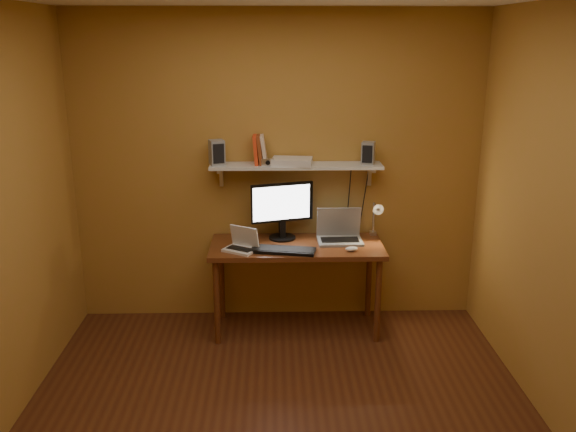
{
  "coord_description": "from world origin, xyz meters",
  "views": [
    {
      "loc": [
        -0.03,
        -3.39,
        2.38
      ],
      "look_at": [
        0.08,
        1.18,
        1.02
      ],
      "focal_mm": 38.0,
      "sensor_mm": 36.0,
      "label": 1
    }
  ],
  "objects_px": {
    "speaker_right": "(368,153)",
    "monitor": "(282,208)",
    "desk": "(297,254)",
    "speaker_left": "(217,152)",
    "router": "(292,161)",
    "shelf_camera": "(268,162)",
    "mouse": "(352,249)",
    "desk_lamp": "(376,215)",
    "keyboard": "(283,250)",
    "wall_shelf": "(296,166)",
    "netbook": "(242,244)",
    "laptop": "(339,232)"
  },
  "relations": [
    {
      "from": "desk",
      "to": "laptop",
      "type": "bearing_deg",
      "value": 15.44
    },
    {
      "from": "netbook",
      "to": "shelf_camera",
      "type": "height_order",
      "value": "shelf_camera"
    },
    {
      "from": "router",
      "to": "shelf_camera",
      "type": "bearing_deg",
      "value": -166.36
    },
    {
      "from": "wall_shelf",
      "to": "shelf_camera",
      "type": "height_order",
      "value": "shelf_camera"
    },
    {
      "from": "netbook",
      "to": "shelf_camera",
      "type": "relative_size",
      "value": 2.97
    },
    {
      "from": "mouse",
      "to": "speaker_left",
      "type": "distance_m",
      "value": 1.33
    },
    {
      "from": "laptop",
      "to": "keyboard",
      "type": "distance_m",
      "value": 0.54
    },
    {
      "from": "netbook",
      "to": "speaker_left",
      "type": "xyz_separation_m",
      "value": [
        -0.2,
        0.31,
        0.67
      ]
    },
    {
      "from": "desk_lamp",
      "to": "router",
      "type": "xyz_separation_m",
      "value": [
        -0.69,
        0.05,
        0.44
      ]
    },
    {
      "from": "speaker_right",
      "to": "shelf_camera",
      "type": "height_order",
      "value": "speaker_right"
    },
    {
      "from": "desk",
      "to": "monitor",
      "type": "distance_m",
      "value": 0.4
    },
    {
      "from": "netbook",
      "to": "router",
      "type": "bearing_deg",
      "value": 67.28
    },
    {
      "from": "wall_shelf",
      "to": "router",
      "type": "xyz_separation_m",
      "value": [
        -0.03,
        -0.01,
        0.04
      ]
    },
    {
      "from": "monitor",
      "to": "speaker_left",
      "type": "xyz_separation_m",
      "value": [
        -0.52,
        0.03,
        0.46
      ]
    },
    {
      "from": "desk",
      "to": "desk_lamp",
      "type": "height_order",
      "value": "desk_lamp"
    },
    {
      "from": "wall_shelf",
      "to": "netbook",
      "type": "distance_m",
      "value": 0.77
    },
    {
      "from": "shelf_camera",
      "to": "router",
      "type": "distance_m",
      "value": 0.2
    },
    {
      "from": "mouse",
      "to": "speaker_right",
      "type": "bearing_deg",
      "value": 55.73
    },
    {
      "from": "keyboard",
      "to": "desk_lamp",
      "type": "relative_size",
      "value": 1.34
    },
    {
      "from": "laptop",
      "to": "netbook",
      "type": "relative_size",
      "value": 1.22
    },
    {
      "from": "desk",
      "to": "speaker_left",
      "type": "bearing_deg",
      "value": 163.63
    },
    {
      "from": "desk_lamp",
      "to": "speaker_left",
      "type": "xyz_separation_m",
      "value": [
        -1.3,
        0.06,
        0.52
      ]
    },
    {
      "from": "wall_shelf",
      "to": "mouse",
      "type": "distance_m",
      "value": 0.81
    },
    {
      "from": "mouse",
      "to": "speaker_right",
      "type": "distance_m",
      "value": 0.8
    },
    {
      "from": "mouse",
      "to": "desk_lamp",
      "type": "height_order",
      "value": "desk_lamp"
    },
    {
      "from": "desk_lamp",
      "to": "speaker_left",
      "type": "bearing_deg",
      "value": 177.27
    },
    {
      "from": "desk",
      "to": "shelf_camera",
      "type": "distance_m",
      "value": 0.79
    },
    {
      "from": "desk_lamp",
      "to": "speaker_right",
      "type": "xyz_separation_m",
      "value": [
        -0.07,
        0.06,
        0.51
      ]
    },
    {
      "from": "keyboard",
      "to": "shelf_camera",
      "type": "relative_size",
      "value": 4.9
    },
    {
      "from": "speaker_right",
      "to": "monitor",
      "type": "bearing_deg",
      "value": -160.51
    },
    {
      "from": "keyboard",
      "to": "desk_lamp",
      "type": "bearing_deg",
      "value": 31.77
    },
    {
      "from": "shelf_camera",
      "to": "speaker_left",
      "type": "bearing_deg",
      "value": 172.08
    },
    {
      "from": "desk_lamp",
      "to": "shelf_camera",
      "type": "bearing_deg",
      "value": 179.66
    },
    {
      "from": "desk",
      "to": "wall_shelf",
      "type": "xyz_separation_m",
      "value": [
        -0.0,
        0.19,
        0.69
      ]
    },
    {
      "from": "mouse",
      "to": "router",
      "type": "bearing_deg",
      "value": 133.21
    },
    {
      "from": "mouse",
      "to": "speaker_left",
      "type": "height_order",
      "value": "speaker_left"
    },
    {
      "from": "speaker_right",
      "to": "router",
      "type": "height_order",
      "value": "speaker_right"
    },
    {
      "from": "laptop",
      "to": "keyboard",
      "type": "relative_size",
      "value": 0.74
    },
    {
      "from": "mouse",
      "to": "speaker_right",
      "type": "xyz_separation_m",
      "value": [
        0.16,
        0.35,
        0.7
      ]
    },
    {
      "from": "wall_shelf",
      "to": "router",
      "type": "distance_m",
      "value": 0.06
    },
    {
      "from": "mouse",
      "to": "shelf_camera",
      "type": "xyz_separation_m",
      "value": [
        -0.66,
        0.3,
        0.64
      ]
    },
    {
      "from": "netbook",
      "to": "keyboard",
      "type": "xyz_separation_m",
      "value": [
        0.32,
        -0.05,
        -0.04
      ]
    },
    {
      "from": "mouse",
      "to": "netbook",
      "type": "bearing_deg",
      "value": 166.94
    },
    {
      "from": "laptop",
      "to": "speaker_right",
      "type": "distance_m",
      "value": 0.69
    },
    {
      "from": "laptop",
      "to": "desk_lamp",
      "type": "bearing_deg",
      "value": 3.6
    },
    {
      "from": "keyboard",
      "to": "speaker_right",
      "type": "bearing_deg",
      "value": 37.95
    },
    {
      "from": "desk",
      "to": "mouse",
      "type": "relative_size",
      "value": 14.14
    },
    {
      "from": "keyboard",
      "to": "shelf_camera",
      "type": "xyz_separation_m",
      "value": [
        -0.12,
        0.3,
        0.64
      ]
    },
    {
      "from": "desk_lamp",
      "to": "router",
      "type": "relative_size",
      "value": 1.17
    },
    {
      "from": "desk",
      "to": "monitor",
      "type": "relative_size",
      "value": 2.73
    }
  ]
}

